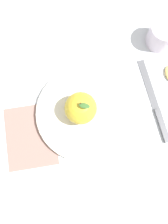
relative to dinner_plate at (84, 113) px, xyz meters
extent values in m
plane|color=silver|center=(0.03, 0.04, -0.01)|extent=(2.40, 2.40, 0.00)
cylinder|color=silver|center=(0.00, 0.00, 0.00)|extent=(0.24, 0.24, 0.02)
torus|color=silver|center=(0.00, 0.00, 0.00)|extent=(0.24, 0.24, 0.01)
sphere|color=gold|center=(-0.01, 0.00, 0.04)|extent=(0.08, 0.08, 0.08)
cylinder|color=#4C3319|center=(-0.01, 0.00, 0.09)|extent=(0.00, 0.00, 0.01)
ellipsoid|color=#386628|center=(0.00, 0.00, 0.09)|extent=(0.03, 0.02, 0.00)
cylinder|color=silver|center=(0.07, 0.28, 0.02)|extent=(0.07, 0.07, 0.07)
torus|color=silver|center=(0.07, 0.28, 0.05)|extent=(0.07, 0.07, 0.01)
cylinder|color=#958B99|center=(0.07, 0.28, 0.05)|extent=(0.06, 0.06, 0.01)
cube|color=#59595E|center=(0.10, 0.15, -0.01)|extent=(0.11, 0.11, 0.00)
cube|color=#59595E|center=(0.18, 0.07, 0.00)|extent=(0.07, 0.07, 0.01)
cube|color=gray|center=(-0.08, -0.12, -0.01)|extent=(0.19, 0.20, 0.00)
camera|label=1|loc=(0.06, -0.11, 0.59)|focal=38.61mm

